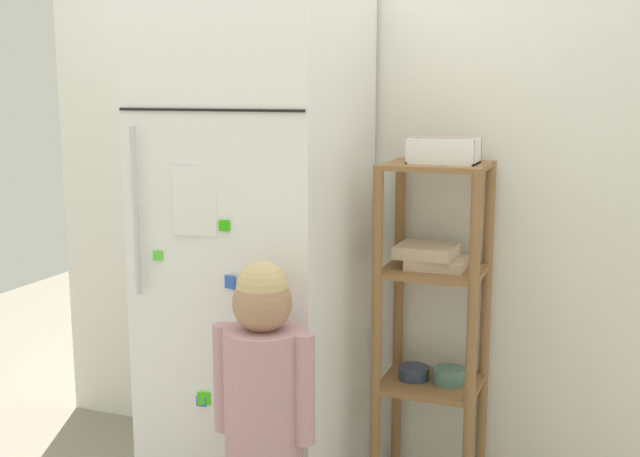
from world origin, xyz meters
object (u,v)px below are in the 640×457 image
(refrigerator, at_px, (259,245))
(fruit_bin, at_px, (445,152))
(pantry_shelf_unit, at_px, (433,302))
(child_standing, at_px, (264,392))

(refrigerator, distance_m, fruit_bin, 0.71)
(refrigerator, relative_size, pantry_shelf_unit, 1.52)
(pantry_shelf_unit, bearing_deg, fruit_bin, -9.06)
(refrigerator, distance_m, child_standing, 0.63)
(refrigerator, distance_m, pantry_shelf_unit, 0.63)
(refrigerator, height_order, child_standing, refrigerator)
(child_standing, relative_size, fruit_bin, 4.29)
(pantry_shelf_unit, bearing_deg, refrigerator, -162.89)
(pantry_shelf_unit, xyz_separation_m, fruit_bin, (0.03, -0.00, 0.52))
(child_standing, relative_size, pantry_shelf_unit, 0.81)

